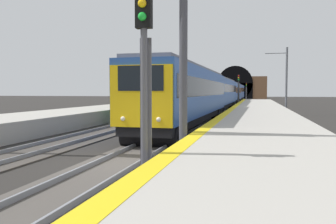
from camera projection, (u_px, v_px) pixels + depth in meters
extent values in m
plane|color=#282623|center=(123.00, 164.00, 12.46)|extent=(320.00, 320.00, 0.00)
cube|color=#ADA89E|center=(263.00, 154.00, 11.30)|extent=(112.00, 4.91, 1.05)
cube|color=yellow|center=(194.00, 136.00, 11.79)|extent=(112.00, 0.50, 0.01)
cube|color=#4C4742|center=(123.00, 163.00, 12.46)|extent=(160.00, 2.77, 0.06)
cube|color=gray|center=(104.00, 159.00, 12.62)|extent=(160.00, 0.07, 0.15)
cube|color=gray|center=(142.00, 161.00, 12.28)|extent=(160.00, 0.07, 0.15)
cube|color=#423D38|center=(11.00, 157.00, 13.53)|extent=(160.00, 2.85, 0.06)
cube|color=gray|center=(28.00, 155.00, 13.36)|extent=(160.00, 0.07, 0.15)
cube|color=#264C99|center=(189.00, 92.00, 24.62)|extent=(20.34, 3.14, 2.92)
cube|color=black|center=(189.00, 88.00, 24.60)|extent=(19.52, 3.16, 1.04)
cube|color=slate|center=(189.00, 69.00, 24.53)|extent=(19.72, 2.71, 0.20)
cube|color=black|center=(189.00, 116.00, 24.72)|extent=(19.93, 2.80, 0.54)
cylinder|color=black|center=(150.00, 137.00, 16.06)|extent=(1.01, 2.63, 0.97)
cylinder|color=black|center=(161.00, 132.00, 17.79)|extent=(1.01, 2.63, 0.97)
cylinder|color=black|center=(205.00, 114.00, 31.68)|extent=(1.01, 2.63, 0.97)
cylinder|color=black|center=(208.00, 113.00, 33.41)|extent=(1.01, 2.63, 0.97)
cube|color=#E5B20F|center=(141.00, 96.00, 14.79)|extent=(0.16, 2.73, 2.60)
cube|color=black|center=(140.00, 78.00, 14.70)|extent=(0.07, 1.99, 1.05)
sphere|color=#F2EACC|center=(159.00, 119.00, 14.59)|extent=(0.20, 0.20, 0.20)
sphere|color=#F2EACC|center=(123.00, 119.00, 14.98)|extent=(0.20, 0.20, 0.20)
cube|color=#264C99|center=(219.00, 92.00, 44.76)|extent=(20.34, 3.14, 2.92)
cube|color=black|center=(219.00, 88.00, 44.74)|extent=(19.52, 3.16, 0.89)
cube|color=slate|center=(219.00, 79.00, 44.67)|extent=(19.72, 2.71, 0.20)
cube|color=black|center=(219.00, 105.00, 44.86)|extent=(19.93, 2.80, 0.54)
cylinder|color=black|center=(209.00, 111.00, 36.50)|extent=(1.01, 2.63, 0.97)
cylinder|color=black|center=(211.00, 110.00, 38.23)|extent=(1.01, 2.63, 0.97)
cylinder|color=black|center=(224.00, 105.00, 51.52)|extent=(1.01, 2.63, 0.97)
cylinder|color=black|center=(225.00, 105.00, 53.26)|extent=(1.01, 2.63, 0.97)
cube|color=#264C99|center=(230.00, 91.00, 64.90)|extent=(20.34, 3.14, 2.92)
cube|color=black|center=(230.00, 90.00, 64.89)|extent=(19.52, 3.16, 0.95)
cube|color=slate|center=(230.00, 83.00, 64.81)|extent=(19.72, 2.71, 0.20)
cube|color=black|center=(230.00, 101.00, 65.00)|extent=(19.93, 2.80, 0.54)
cylinder|color=black|center=(226.00, 104.00, 56.58)|extent=(1.01, 2.63, 0.97)
cylinder|color=black|center=(227.00, 104.00, 58.32)|extent=(1.01, 2.63, 0.97)
cylinder|color=black|center=(233.00, 101.00, 71.72)|extent=(1.01, 2.63, 0.97)
cylinder|color=black|center=(234.00, 101.00, 73.46)|extent=(1.01, 2.63, 0.97)
cube|color=#264C99|center=(236.00, 91.00, 85.05)|extent=(20.34, 3.14, 2.92)
cube|color=black|center=(236.00, 90.00, 85.02)|extent=(19.52, 3.16, 0.91)
cube|color=slate|center=(236.00, 85.00, 84.96)|extent=(19.72, 2.71, 0.20)
cube|color=black|center=(236.00, 98.00, 85.14)|extent=(19.93, 2.80, 0.54)
cylinder|color=black|center=(233.00, 101.00, 76.39)|extent=(1.01, 2.63, 0.97)
cylinder|color=black|center=(234.00, 101.00, 78.13)|extent=(1.01, 2.63, 0.97)
cylinder|color=black|center=(238.00, 99.00, 92.19)|extent=(1.01, 2.63, 0.97)
cylinder|color=black|center=(238.00, 99.00, 93.93)|extent=(1.01, 2.63, 0.97)
cube|color=#235638|center=(163.00, 92.00, 35.49)|extent=(19.63, 3.12, 2.80)
cube|color=black|center=(163.00, 88.00, 35.47)|extent=(18.85, 3.14, 0.99)
cube|color=slate|center=(163.00, 77.00, 35.40)|extent=(19.03, 2.70, 0.20)
cube|color=black|center=(163.00, 108.00, 35.58)|extent=(19.23, 2.79, 0.55)
cylinder|color=black|center=(136.00, 118.00, 27.02)|extent=(1.04, 2.51, 0.99)
cylinder|color=black|center=(143.00, 116.00, 28.78)|extent=(1.04, 2.51, 0.99)
cylinder|color=black|center=(176.00, 108.00, 42.42)|extent=(1.04, 2.51, 0.99)
cylinder|color=black|center=(179.00, 108.00, 44.18)|extent=(1.04, 2.51, 0.99)
cube|color=yellow|center=(131.00, 94.00, 25.92)|extent=(0.18, 2.60, 2.62)
cube|color=black|center=(131.00, 85.00, 25.83)|extent=(0.08, 1.89, 1.01)
sphere|color=#F2EACC|center=(141.00, 107.00, 25.75)|extent=(0.20, 0.20, 0.20)
sphere|color=#F2EACC|center=(121.00, 107.00, 26.08)|extent=(0.20, 0.20, 0.20)
cube|color=#235638|center=(196.00, 92.00, 54.98)|extent=(19.63, 3.12, 2.80)
cube|color=black|center=(196.00, 89.00, 54.96)|extent=(18.85, 3.14, 0.85)
cube|color=slate|center=(196.00, 82.00, 54.90)|extent=(19.03, 2.70, 0.20)
cube|color=black|center=(196.00, 102.00, 55.08)|extent=(19.23, 2.79, 0.55)
cylinder|color=black|center=(186.00, 107.00, 46.67)|extent=(1.04, 2.51, 0.99)
cylinder|color=black|center=(188.00, 106.00, 48.42)|extent=(1.04, 2.51, 0.99)
cylinder|color=black|center=(201.00, 103.00, 61.77)|extent=(1.04, 2.51, 0.99)
cylinder|color=black|center=(202.00, 103.00, 63.52)|extent=(1.04, 2.51, 0.99)
cube|color=black|center=(196.00, 79.00, 54.86)|extent=(1.33, 1.65, 0.90)
cylinder|color=#4C4C54|center=(144.00, 114.00, 8.45)|extent=(0.16, 0.16, 4.00)
cube|color=black|center=(144.00, 6.00, 8.30)|extent=(0.20, 0.38, 1.05)
cube|color=#4C4C54|center=(146.00, 113.00, 8.58)|extent=(0.04, 0.28, 3.60)
sphere|color=yellow|center=(142.00, 3.00, 8.17)|extent=(0.20, 0.20, 0.20)
sphere|color=green|center=(142.00, 16.00, 8.19)|extent=(0.20, 0.20, 0.20)
cylinder|color=#38383D|center=(238.00, 94.00, 55.25)|extent=(0.16, 0.16, 4.05)
cube|color=black|center=(239.00, 78.00, 55.10)|extent=(0.20, 0.38, 1.05)
cube|color=#38383D|center=(239.00, 94.00, 55.39)|extent=(0.04, 0.28, 3.65)
sphere|color=red|center=(239.00, 76.00, 54.96)|extent=(0.20, 0.20, 0.20)
sphere|color=yellow|center=(239.00, 78.00, 54.98)|extent=(0.20, 0.20, 0.20)
sphere|color=green|center=(239.00, 80.00, 54.99)|extent=(0.20, 0.20, 0.20)
cylinder|color=#4C4C54|center=(246.00, 93.00, 101.26)|extent=(0.16, 0.16, 3.91)
cube|color=black|center=(246.00, 85.00, 101.12)|extent=(0.20, 0.38, 1.05)
cube|color=#4C4C54|center=(246.00, 93.00, 101.40)|extent=(0.04, 0.28, 3.51)
sphere|color=red|center=(246.00, 83.00, 100.97)|extent=(0.20, 0.20, 0.20)
sphere|color=yellow|center=(246.00, 84.00, 100.99)|extent=(0.20, 0.20, 0.20)
sphere|color=green|center=(246.00, 86.00, 101.01)|extent=(0.20, 0.20, 0.20)
cylinder|color=#3F3F47|center=(183.00, 59.00, 12.08)|extent=(0.28, 0.28, 7.26)
cube|color=brown|center=(235.00, 88.00, 121.38)|extent=(2.36, 20.89, 7.51)
cube|color=black|center=(235.00, 91.00, 120.25)|extent=(0.12, 11.70, 5.26)
cylinder|color=black|center=(235.00, 83.00, 120.10)|extent=(0.12, 11.70, 11.70)
cylinder|color=#595B60|center=(286.00, 81.00, 37.04)|extent=(0.22, 0.22, 7.09)
cylinder|color=#595B60|center=(276.00, 53.00, 37.13)|extent=(0.08, 2.20, 0.08)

